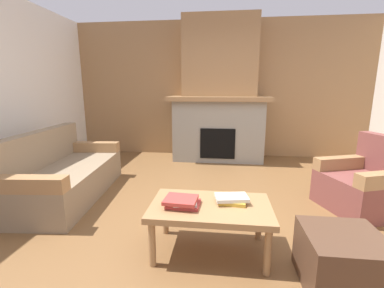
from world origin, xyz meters
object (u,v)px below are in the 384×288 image
(armchair, at_px, (366,185))
(coffee_table, at_px, (210,211))
(ottoman, at_px, (342,261))
(fireplace, at_px, (219,100))
(couch, at_px, (63,175))

(armchair, distance_m, coffee_table, 2.01)
(ottoman, bearing_deg, fireplace, 105.31)
(armchair, bearing_deg, coffee_table, -149.55)
(fireplace, xyz_separation_m, couch, (-1.94, -2.14, -0.88))
(fireplace, distance_m, armchair, 2.84)
(couch, bearing_deg, armchair, 0.99)
(couch, height_order, ottoman, couch)
(fireplace, relative_size, armchair, 2.79)
(ottoman, bearing_deg, couch, 156.37)
(couch, relative_size, ottoman, 3.60)
(fireplace, relative_size, couch, 1.44)
(coffee_table, relative_size, ottoman, 1.92)
(couch, xyz_separation_m, coffee_table, (1.94, -0.95, 0.09))
(couch, height_order, coffee_table, couch)
(armchair, height_order, coffee_table, armchair)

